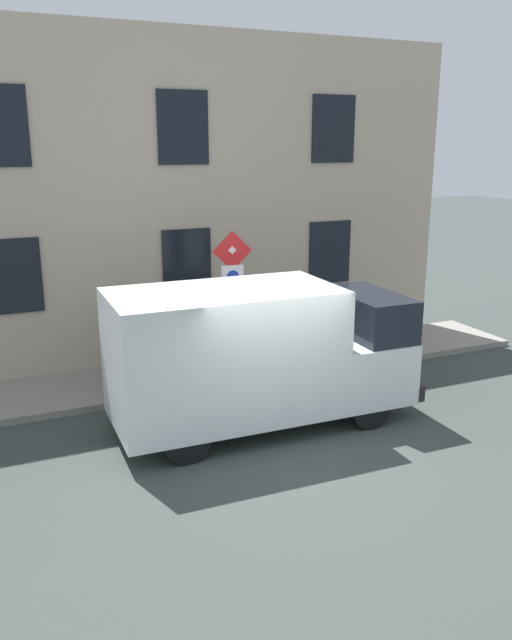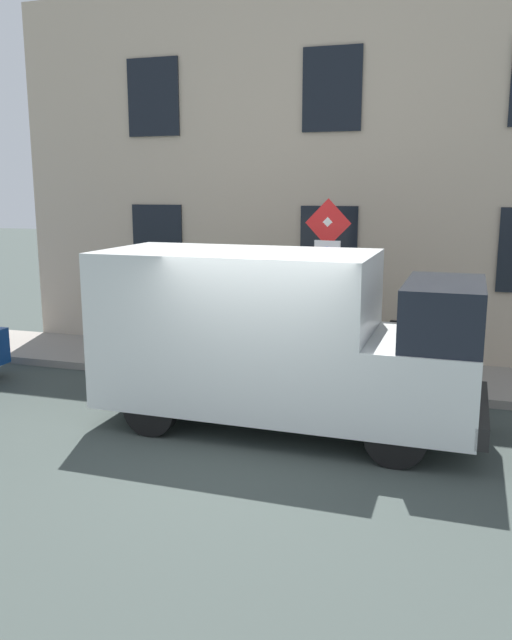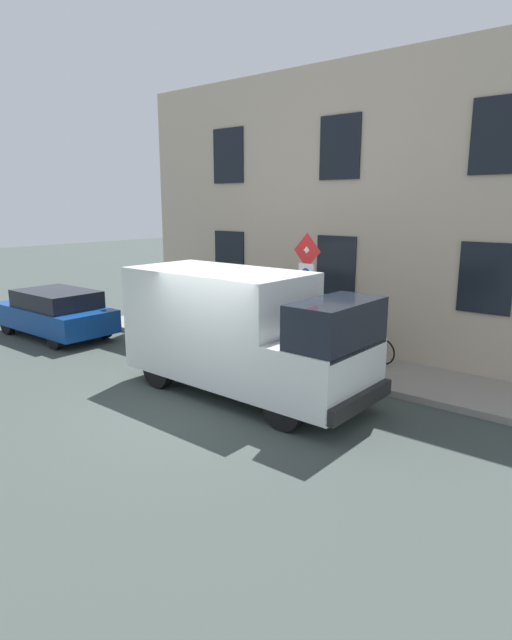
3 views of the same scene
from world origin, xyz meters
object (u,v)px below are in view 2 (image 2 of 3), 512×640
at_px(delivery_van, 278,335).
at_px(bicycle_black, 381,346).
at_px(bicycle_green, 339,343).
at_px(litter_bin, 289,351).
at_px(pedestrian, 215,313).
at_px(sign_post_stacked, 327,265).

relative_size(delivery_van, bicycle_black, 3.13).
xyz_separation_m(delivery_van, bicycle_green, (3.22, -0.31, -0.82)).
bearing_deg(litter_bin, bicycle_green, -29.92).
relative_size(pedestrian, litter_bin, 1.91).
relative_size(bicycle_green, litter_bin, 1.90).
bearing_deg(bicycle_black, sign_post_stacked, 65.12).
bearing_deg(bicycle_green, pedestrian, 16.81).
distance_m(bicycle_black, litter_bin, 1.86).
height_order(sign_post_stacked, pedestrian, sign_post_stacked).
height_order(bicycle_black, pedestrian, pedestrian).
height_order(bicycle_green, pedestrian, pedestrian).
relative_size(sign_post_stacked, bicycle_green, 1.71).
height_order(sign_post_stacked, delivery_van, sign_post_stacked).
bearing_deg(bicycle_green, delivery_van, 85.61).
distance_m(sign_post_stacked, delivery_van, 2.09).
relative_size(bicycle_black, litter_bin, 1.90).
height_order(pedestrian, litter_bin, pedestrian).
relative_size(sign_post_stacked, litter_bin, 3.26).
bearing_deg(litter_bin, sign_post_stacked, -101.68).
relative_size(bicycle_black, bicycle_green, 1.00).
bearing_deg(bicycle_black, pedestrian, 17.66).
bearing_deg(pedestrian, litter_bin, -72.01).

